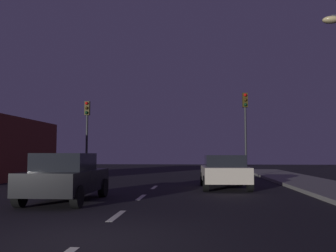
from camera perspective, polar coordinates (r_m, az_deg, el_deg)
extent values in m
plane|color=black|center=(13.45, -3.86, -10.87)|extent=(80.00, 80.00, 0.00)
cube|color=silver|center=(9.16, -8.11, -13.84)|extent=(0.16, 1.60, 0.01)
cube|color=silver|center=(12.86, -4.27, -11.15)|extent=(0.16, 1.60, 0.01)
cube|color=silver|center=(16.61, -2.18, -9.64)|extent=(0.16, 1.60, 0.01)
cylinder|color=#2D2D30|center=(23.79, -12.71, -2.05)|extent=(0.14, 0.14, 4.92)
cube|color=#382D0C|center=(23.95, -12.63, 2.75)|extent=(0.32, 0.24, 0.90)
sphere|color=red|center=(23.84, -12.73, 3.51)|extent=(0.20, 0.20, 0.20)
sphere|color=#3F2D0C|center=(23.80, -12.74, 2.80)|extent=(0.20, 0.20, 0.20)
sphere|color=#0C3319|center=(23.77, -12.75, 2.08)|extent=(0.20, 0.20, 0.20)
cylinder|color=#2D2D30|center=(22.89, 12.16, -1.47)|extent=(0.14, 0.14, 5.32)
cube|color=#382D0C|center=(23.11, 12.07, 4.01)|extent=(0.32, 0.24, 0.90)
sphere|color=red|center=(23.00, 12.11, 4.81)|extent=(0.20, 0.20, 0.20)
sphere|color=#3F2D0C|center=(22.95, 12.12, 4.07)|extent=(0.20, 0.20, 0.20)
sphere|color=#0C3319|center=(22.91, 12.13, 3.33)|extent=(0.20, 0.20, 0.20)
cube|color=beige|center=(16.24, 8.86, -7.46)|extent=(2.01, 3.92, 0.64)
cube|color=black|center=(16.02, 8.91, -5.46)|extent=(1.72, 1.79, 0.50)
cylinder|color=black|center=(17.56, 5.50, -8.31)|extent=(0.24, 0.65, 0.64)
cylinder|color=black|center=(17.73, 11.28, -8.21)|extent=(0.24, 0.65, 0.64)
cylinder|color=black|center=(14.81, 5.99, -9.02)|extent=(0.24, 0.65, 0.64)
cylinder|color=black|center=(15.01, 12.82, -8.88)|extent=(0.24, 0.65, 0.64)
cube|color=black|center=(12.04, -15.77, -8.35)|extent=(1.80, 3.83, 0.67)
cube|color=black|center=(11.84, -16.04, -5.48)|extent=(1.58, 1.73, 0.55)
cylinder|color=black|center=(13.64, -17.06, -9.25)|extent=(0.22, 0.64, 0.64)
cylinder|color=black|center=(13.11, -10.21, -9.58)|extent=(0.22, 0.64, 0.64)
cylinder|color=black|center=(11.17, -22.39, -10.22)|extent=(0.22, 0.64, 0.64)
cylinder|color=black|center=(10.52, -14.17, -10.79)|extent=(0.22, 0.64, 0.64)
ellipsoid|color=#F2D88C|center=(13.43, 24.36, 15.03)|extent=(0.56, 0.36, 0.24)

